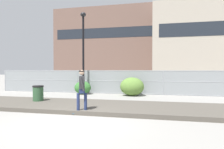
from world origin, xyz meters
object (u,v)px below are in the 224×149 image
Objects in this scene: skateboard at (82,113)px; trash_bin at (38,95)px; skater at (82,88)px; parked_car_near at (68,81)px; street_lamp at (83,43)px; shrub_left at (83,88)px; shrub_center at (132,87)px.

trash_bin is (-3.28, 1.86, 0.46)m from skateboard.
skater is at bearing -29.58° from trash_bin.
parked_car_near is at bearing 117.87° from skateboard.
skater is 11.43m from parked_car_near.
street_lamp is at bearing 110.27° from skateboard.
skateboard is 0.79× the size of trash_bin.
shrub_left is at bearing -50.48° from parked_car_near.
street_lamp reaches higher than skateboard.
shrub_center is (1.33, 6.56, 0.62)m from skateboard.
skateboard is 7.16m from shrub_left.
parked_car_near is (-5.34, 10.10, 0.78)m from skateboard.
shrub_left is at bearing 110.70° from skateboard.
parked_car_near is 8.50m from trash_bin.
skateboard is at bearing -69.73° from street_lamp.
skater is 6.71m from shrub_center.
skateboard is 3.80m from trash_bin.
parked_car_near reaches higher than trash_bin.
shrub_center is at bearing -27.95° from parked_car_near.
trash_bin is (2.06, -8.24, -0.32)m from parked_car_near.
shrub_left is at bearing -81.18° from street_lamp.
parked_car_near is 3.39× the size of shrub_left.
shrub_left is (-2.53, 6.69, 0.45)m from skateboard.
skater is 3.82m from trash_bin.
skateboard is at bearing -29.58° from trash_bin.
trash_bin is at bearing 150.42° from skater.
shrub_left is at bearing 110.70° from skater.
skater is at bearing -101.49° from shrub_center.
skater is at bearing -69.73° from street_lamp.
shrub_center is at bearing -1.93° from shrub_left.
shrub_left is (0.04, -0.27, -3.51)m from street_lamp.
skater is at bearing -69.30° from shrub_left.
trash_bin is at bearing -97.92° from street_lamp.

